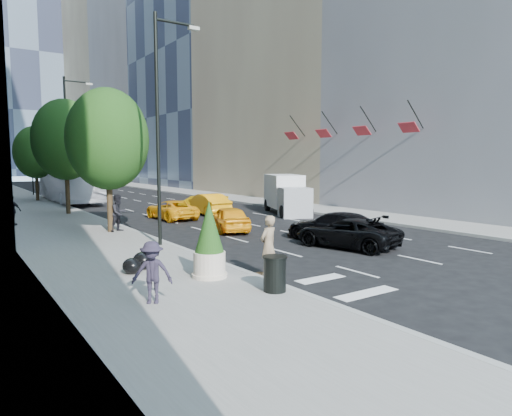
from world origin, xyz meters
TOP-DOWN VIEW (x-y plane):
  - ground at (0.00, 0.00)m, footprint 160.00×160.00m
  - sidewalk_left at (-9.00, 30.00)m, footprint 6.00×120.00m
  - sidewalk_right at (10.00, 30.00)m, footprint 4.00×120.00m
  - tower_right_mid at (22.00, 74.00)m, footprint 20.00×24.00m
  - tower_right_far at (22.00, 98.00)m, footprint 20.00×24.00m
  - lamp_near at (-6.32, 4.00)m, footprint 2.13×0.22m
  - lamp_far at (-6.32, 22.00)m, footprint 2.13×0.22m
  - tree_near at (-7.20, 9.00)m, footprint 4.20×4.20m
  - tree_mid at (-7.20, 19.00)m, footprint 4.50×4.50m
  - tree_far at (-7.20, 32.00)m, footprint 3.90×3.90m
  - traffic_signal at (-6.40, 40.00)m, footprint 2.48×0.53m
  - facade_flags at (10.64, 10.00)m, footprint 1.85×13.30m
  - skateboarder at (-5.60, -3.00)m, footprint 0.82×0.66m
  - black_sedan_lincoln at (0.50, -0.55)m, footprint 3.32×5.13m
  - black_sedan_mercedes at (1.20, 1.00)m, footprint 3.21×5.21m
  - taxi_a at (-1.44, 6.50)m, footprint 2.75×4.39m
  - taxi_b at (1.20, 14.00)m, footprint 1.66×4.63m
  - taxi_c at (-2.00, 13.00)m, footprint 2.24×4.60m
  - taxi_d at (1.20, 15.50)m, footprint 3.54×4.97m
  - city_bus at (-4.80, 29.74)m, footprint 3.07×12.91m
  - box_truck at (6.28, 11.25)m, footprint 4.23×6.26m
  - pedestrian_a at (-6.80, 8.86)m, footprint 1.17×1.06m
  - pedestrian_b at (-11.20, 14.44)m, footprint 1.08×0.95m
  - pedestrian_c at (-9.91, -3.78)m, footprint 1.23×1.10m
  - trash_can at (-6.60, -4.71)m, footprint 0.65×0.65m
  - planter_shrub at (-7.37, -2.22)m, footprint 1.03×1.03m
  - garbage_bags at (-8.97, -0.15)m, footprint 1.21×1.17m

SIDE VIEW (x-z plane):
  - ground at x=0.00m, z-range 0.00..0.00m
  - sidewalk_left at x=-9.00m, z-range 0.00..0.15m
  - sidewalk_right at x=10.00m, z-range 0.00..0.15m
  - garbage_bags at x=-8.97m, z-range 0.13..0.73m
  - taxi_c at x=-2.00m, z-range 0.00..1.26m
  - trash_can at x=-6.60m, z-range 0.15..1.13m
  - black_sedan_lincoln at x=0.50m, z-range 0.00..1.32m
  - taxi_d at x=1.20m, z-range 0.00..1.34m
  - taxi_a at x=-1.44m, z-range 0.00..1.39m
  - black_sedan_mercedes at x=1.20m, z-range 0.00..1.41m
  - taxi_b at x=1.20m, z-range 0.00..1.52m
  - pedestrian_c at x=-9.91m, z-range 0.15..1.80m
  - skateboarder at x=-5.60m, z-range 0.00..1.96m
  - pedestrian_b at x=-11.20m, z-range 0.15..1.89m
  - pedestrian_a at x=-6.80m, z-range 0.15..2.11m
  - planter_shrub at x=-7.37m, z-range 0.09..2.56m
  - box_truck at x=6.28m, z-range 0.02..2.85m
  - city_bus at x=-4.80m, z-range 0.00..3.59m
  - traffic_signal at x=-6.40m, z-range 1.63..6.83m
  - tree_far at x=-7.20m, z-range 1.16..8.09m
  - tree_near at x=-7.20m, z-range 1.24..8.70m
  - tree_mid at x=-7.20m, z-range 1.32..9.31m
  - lamp_near at x=-6.32m, z-range 0.81..10.81m
  - lamp_far at x=-6.32m, z-range 0.81..10.81m
  - facade_flags at x=10.64m, z-range 5.16..7.21m
  - tower_right_far at x=22.00m, z-range 0.00..50.00m
  - tower_right_mid at x=22.00m, z-range 0.00..65.00m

